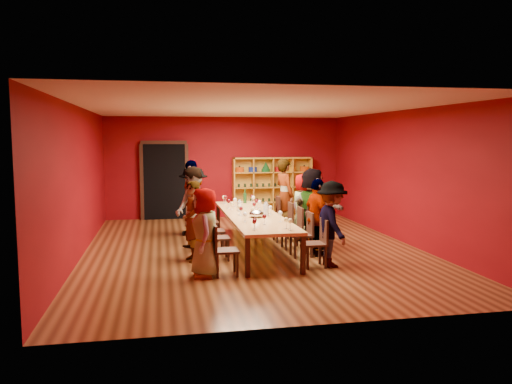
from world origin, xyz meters
The scene contains 51 objects.
room_shell centered at (0.00, 0.00, 1.50)m, with size 7.10×9.10×3.04m.
tasting_table centered at (0.00, 0.00, 0.70)m, with size 1.10×4.50×0.75m.
doorway centered at (-1.80, 4.43, 1.12)m, with size 1.40×0.17×2.30m.
shelving_unit centered at (1.40, 4.32, 0.98)m, with size 2.40×0.40×1.80m.
chair_person_left_0 centered at (-0.91, -1.96, 0.50)m, with size 0.42×0.42×0.89m.
person_left_0 centered at (-1.19, -1.96, 0.76)m, with size 0.75×0.41×1.53m, color pink.
chair_person_left_1 centered at (-0.91, -0.84, 0.50)m, with size 0.42×0.42×0.89m.
person_left_1 centered at (-1.34, -0.84, 0.78)m, with size 0.57×0.41×1.55m, color #15193A.
chair_person_left_2 centered at (-0.91, -0.09, 0.50)m, with size 0.42×0.42×0.89m.
person_left_2 centered at (-1.26, -0.09, 0.89)m, with size 0.87×0.48×1.78m, color #4A4A4F.
chair_person_left_3 centered at (-0.91, 1.04, 0.50)m, with size 0.42×0.42×0.89m.
person_left_3 centered at (-1.18, 1.04, 0.86)m, with size 1.12×0.46×1.73m, color #4B4B50.
chair_person_left_4 centered at (-0.91, 1.85, 0.50)m, with size 0.42×0.42×0.89m.
person_left_4 centered at (-1.16, 1.85, 0.92)m, with size 1.08×0.49×1.84m, color silver.
chair_person_right_0 centered at (0.91, -1.72, 0.50)m, with size 0.42×0.42×0.89m.
person_right_0 centered at (1.17, -1.72, 0.79)m, with size 1.02×0.42×1.58m, color #BE7F85.
chair_person_right_1 centered at (0.91, -0.86, 0.50)m, with size 0.42×0.42×0.89m.
person_right_1 centered at (1.16, -0.86, 0.78)m, with size 0.91×0.42×1.56m, color #5D80BF.
chair_person_right_2 centered at (0.91, -0.14, 0.50)m, with size 0.42×0.42×0.89m.
person_right_2 centered at (1.29, -0.14, 0.87)m, with size 1.61×0.46×1.74m, color #141837.
chair_person_right_3 centered at (0.91, 0.67, 0.50)m, with size 0.42×0.42×0.89m.
person_right_3 centered at (1.32, 0.67, 0.78)m, with size 0.76×0.41×1.55m, color pink.
chair_person_right_4 centered at (0.91, 1.94, 0.50)m, with size 0.42×0.42×0.89m.
person_right_4 centered at (1.20, 1.94, 0.92)m, with size 0.67×0.49×1.85m, color #CC8988.
wine_glass_0 centered at (-0.30, -0.77, 0.88)m, with size 0.07×0.07×0.18m.
wine_glass_1 centered at (-0.27, -1.66, 0.89)m, with size 0.08×0.08×0.19m.
wine_glass_2 centered at (-0.33, -0.97, 0.89)m, with size 0.08×0.08×0.20m.
wine_glass_3 centered at (0.28, -1.81, 0.90)m, with size 0.08×0.08×0.21m.
wine_glass_4 centered at (0.35, -1.08, 0.91)m, with size 0.09×0.09×0.22m.
wine_glass_5 centered at (-0.28, 0.00, 0.91)m, with size 0.09×0.09×0.22m.
wine_glass_6 centered at (0.32, 0.02, 0.89)m, with size 0.08×0.08×0.19m.
wine_glass_7 centered at (-0.20, 1.21, 0.91)m, with size 0.09×0.09×0.22m.
wine_glass_8 centered at (-0.35, 1.79, 0.91)m, with size 0.09×0.09×0.21m.
wine_glass_9 centered at (0.35, 1.96, 0.89)m, with size 0.08×0.08×0.20m.
wine_glass_10 centered at (-0.07, -0.41, 0.90)m, with size 0.08×0.08×0.21m.
wine_glass_11 centered at (-0.31, -1.84, 0.89)m, with size 0.08×0.08×0.20m.
wine_glass_12 centered at (-0.34, 0.75, 0.88)m, with size 0.07×0.07×0.18m.
wine_glass_13 centered at (0.27, 0.96, 0.90)m, with size 0.08×0.08×0.20m.
wine_glass_14 centered at (0.37, -0.08, 0.89)m, with size 0.08×0.08×0.19m.
wine_glass_15 centered at (-0.01, -1.30, 0.89)m, with size 0.08×0.08×0.20m.
wine_glass_16 centered at (0.32, 1.64, 0.90)m, with size 0.08×0.08×0.21m.
wine_glass_17 centered at (-0.38, 1.89, 0.90)m, with size 0.08×0.08×0.20m.
wine_glass_18 centered at (-0.28, -0.16, 0.89)m, with size 0.08×0.08×0.20m.
wine_glass_19 centered at (0.30, 0.75, 0.90)m, with size 0.08×0.08×0.21m.
wine_glass_20 centered at (0.12, 0.43, 0.89)m, with size 0.08×0.08×0.20m.
wine_glass_21 centered at (0.31, -1.97, 0.90)m, with size 0.08×0.08×0.21m.
wine_glass_22 centered at (-0.37, 1.03, 0.90)m, with size 0.08×0.08×0.21m.
spittoon_bowl centered at (0.00, -0.43, 0.82)m, with size 0.31×0.31×0.17m, color #B8BBBF.
carafe_a centered at (-0.20, 0.51, 0.87)m, with size 0.13×0.13×0.26m.
carafe_b centered at (0.23, -0.28, 0.88)m, with size 0.12×0.12×0.29m.
wine_bottle centered at (0.15, 1.87, 0.88)m, with size 0.10×0.10×0.35m.
Camera 1 is at (-1.92, -10.35, 2.35)m, focal length 35.00 mm.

